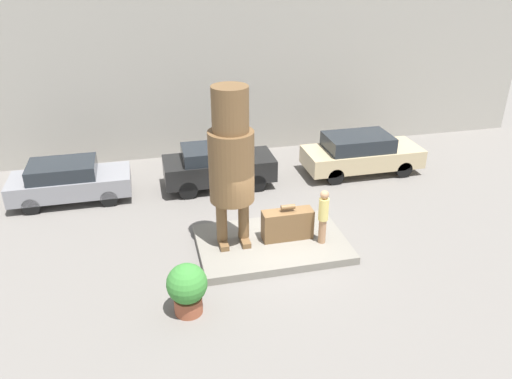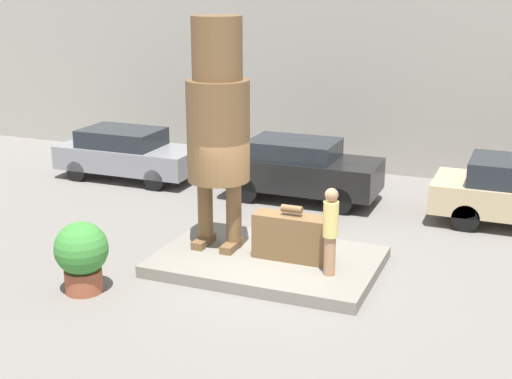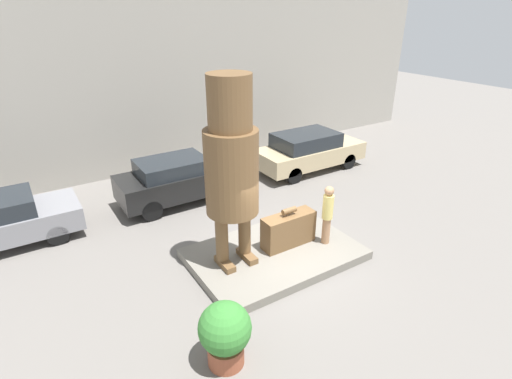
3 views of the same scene
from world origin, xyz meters
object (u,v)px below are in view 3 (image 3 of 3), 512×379
Objects in this scene: giant_suitcase at (288,230)px; parked_car_black at (177,179)px; tourist at (327,213)px; statue_figure at (231,160)px; parked_car_tan at (309,150)px; planter_pot at (225,333)px.

giant_suitcase is 0.37× the size of parked_car_black.
tourist is 0.42× the size of parked_car_black.
parked_car_tan is (5.99, 4.35, -2.16)m from statue_figure.
giant_suitcase is at bearing -73.40° from parked_car_black.
parked_car_tan is (3.43, 4.96, -0.34)m from tourist.
giant_suitcase is at bearing -134.19° from parked_car_tan.
planter_pot is (-1.91, -6.94, -0.11)m from parked_car_black.
planter_pot is at bearing -143.40° from giant_suitcase.
giant_suitcase is 4.06m from planter_pot.
giant_suitcase is 0.33× the size of parked_car_tan.
parked_car_black reaches higher than parked_car_tan.
parked_car_black is 2.99× the size of planter_pot.
parked_car_tan reaches higher than planter_pot.
parked_car_black is (0.29, 4.38, -2.14)m from statue_figure.
planter_pot is (-3.26, -2.42, 0.04)m from giant_suitcase.
parked_car_tan is at bearing 42.19° from planter_pot.
tourist reaches higher than parked_car_tan.
statue_figure is 4.89m from parked_car_black.
statue_figure reaches higher than parked_car_black.
planter_pot is at bearing -105.43° from parked_car_black.
tourist is at bearing -27.30° from giant_suitcase.
planter_pot is (-1.63, -2.56, -2.25)m from statue_figure.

